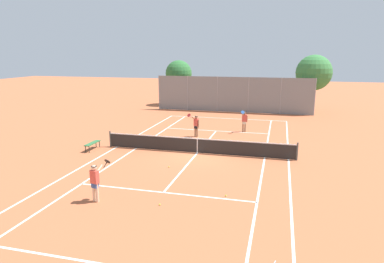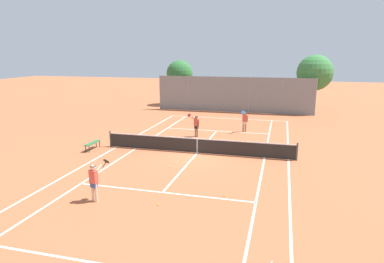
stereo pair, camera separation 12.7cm
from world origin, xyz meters
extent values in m
plane|color=#B25B38|center=(0.00, 0.00, 0.00)|extent=(120.00, 120.00, 0.00)
cube|color=silver|center=(0.00, 11.90, 0.00)|extent=(11.00, 0.10, 0.01)
cube|color=silver|center=(-5.50, 0.00, 0.00)|extent=(0.10, 23.80, 0.01)
cube|color=silver|center=(5.50, 0.00, 0.00)|extent=(0.10, 23.80, 0.01)
cube|color=silver|center=(-4.13, 0.00, 0.00)|extent=(0.10, 23.80, 0.01)
cube|color=silver|center=(4.13, 0.00, 0.00)|extent=(0.10, 23.80, 0.01)
cube|color=silver|center=(0.00, -6.40, 0.00)|extent=(8.26, 0.10, 0.01)
cube|color=silver|center=(0.00, 6.40, 0.00)|extent=(8.26, 0.10, 0.01)
cube|color=silver|center=(0.00, 0.00, 0.00)|extent=(0.10, 12.80, 0.01)
cylinder|color=#474C47|center=(-5.95, 0.00, 0.53)|extent=(0.10, 0.10, 1.07)
cylinder|color=#474C47|center=(5.95, 0.00, 0.53)|extent=(0.10, 0.10, 1.07)
cube|color=black|center=(0.00, 0.00, 0.46)|extent=(11.90, 0.02, 0.89)
cube|color=white|center=(0.00, 0.00, 0.92)|extent=(11.90, 0.03, 0.06)
cube|color=white|center=(0.00, 0.00, 0.44)|extent=(0.05, 0.03, 0.89)
cylinder|color=beige|center=(-2.52, -7.98, 0.41)|extent=(0.13, 0.13, 0.82)
cylinder|color=beige|center=(-2.35, -8.03, 0.41)|extent=(0.13, 0.13, 0.82)
cube|color=#334C8C|center=(-2.44, -8.00, 0.74)|extent=(0.32, 0.25, 0.24)
cube|color=#D84C3F|center=(-2.44, -8.00, 1.10)|extent=(0.38, 0.28, 0.56)
sphere|color=beige|center=(-2.44, -8.00, 1.49)|extent=(0.22, 0.22, 0.22)
cylinder|color=black|center=(-2.44, -8.00, 1.56)|extent=(0.23, 0.23, 0.02)
cylinder|color=beige|center=(-2.65, -7.95, 1.04)|extent=(0.08, 0.08, 0.52)
cylinder|color=beige|center=(-2.27, -7.90, 1.39)|extent=(0.20, 0.46, 0.35)
cylinder|color=black|center=(-2.08, -7.69, 1.55)|extent=(0.10, 0.25, 0.22)
cylinder|color=black|center=(-2.05, -7.57, 1.66)|extent=(0.32, 0.26, 0.23)
cylinder|color=#936B4C|center=(-1.01, 4.08, 0.41)|extent=(0.13, 0.13, 0.82)
cylinder|color=#936B4C|center=(-1.17, 4.16, 0.41)|extent=(0.13, 0.13, 0.82)
cube|color=black|center=(-1.09, 4.12, 0.74)|extent=(0.33, 0.29, 0.24)
cube|color=#D84C3F|center=(-1.09, 4.12, 1.10)|extent=(0.39, 0.33, 0.56)
sphere|color=#936B4C|center=(-1.09, 4.12, 1.49)|extent=(0.22, 0.22, 0.22)
cylinder|color=black|center=(-1.09, 4.12, 1.56)|extent=(0.23, 0.23, 0.02)
cylinder|color=#936B4C|center=(-0.89, 4.03, 1.04)|extent=(0.08, 0.08, 0.52)
cylinder|color=#936B4C|center=(-1.27, 4.06, 1.39)|extent=(0.27, 0.44, 0.35)
cylinder|color=maroon|center=(-1.50, 3.88, 1.55)|extent=(0.14, 0.24, 0.22)
cylinder|color=maroon|center=(-1.55, 3.77, 1.66)|extent=(0.34, 0.30, 0.23)
cylinder|color=#936B4C|center=(2.27, 6.70, 0.41)|extent=(0.13, 0.13, 0.82)
cylinder|color=#936B4C|center=(2.10, 6.64, 0.41)|extent=(0.13, 0.13, 0.82)
cube|color=beige|center=(2.18, 6.67, 0.74)|extent=(0.32, 0.26, 0.24)
cube|color=#D84C3F|center=(2.18, 6.67, 1.10)|extent=(0.39, 0.30, 0.56)
sphere|color=#936B4C|center=(2.18, 6.67, 1.49)|extent=(0.22, 0.22, 0.22)
cylinder|color=black|center=(2.18, 6.67, 1.56)|extent=(0.23, 0.23, 0.02)
cylinder|color=#936B4C|center=(2.39, 6.74, 1.04)|extent=(0.08, 0.08, 0.52)
cylinder|color=#936B4C|center=(2.10, 6.49, 1.39)|extent=(0.22, 0.46, 0.35)
cylinder|color=#1E4C99|center=(2.06, 6.21, 1.55)|extent=(0.11, 0.25, 0.22)
cylinder|color=#1E4C99|center=(2.10, 6.09, 1.66)|extent=(0.33, 0.27, 0.23)
sphere|color=#D1DB33|center=(-2.49, 1.53, 0.03)|extent=(0.07, 0.07, 0.07)
sphere|color=#D1DB33|center=(0.29, -7.69, 0.03)|extent=(0.07, 0.07, 0.07)
sphere|color=#D1DB33|center=(2.76, -6.11, 0.03)|extent=(0.07, 0.07, 0.07)
sphere|color=#D1DB33|center=(-0.85, -3.07, 0.03)|extent=(0.07, 0.07, 0.07)
sphere|color=#D1DB33|center=(-4.34, 7.33, 0.03)|extent=(0.07, 0.07, 0.07)
cube|color=#2D6638|center=(-6.71, -0.97, 0.44)|extent=(0.36, 1.50, 0.05)
cylinder|color=#262626|center=(-6.59, -0.33, 0.21)|extent=(0.05, 0.05, 0.41)
cylinder|color=#262626|center=(-6.59, -1.60, 0.21)|extent=(0.05, 0.05, 0.41)
cylinder|color=#262626|center=(-6.84, -0.33, 0.21)|extent=(0.05, 0.05, 0.41)
cylinder|color=#262626|center=(-6.84, -1.60, 0.21)|extent=(0.05, 0.05, 0.41)
cylinder|color=gray|center=(-8.13, 15.59, 1.85)|extent=(0.08, 0.08, 3.70)
cylinder|color=gray|center=(-4.88, 15.59, 1.85)|extent=(0.08, 0.08, 3.70)
cylinder|color=gray|center=(-1.63, 15.59, 1.85)|extent=(0.08, 0.08, 3.70)
cylinder|color=gray|center=(1.63, 15.59, 1.85)|extent=(0.08, 0.08, 3.70)
cylinder|color=gray|center=(4.88, 15.59, 1.85)|extent=(0.08, 0.08, 3.70)
cylinder|color=gray|center=(8.13, 15.59, 1.85)|extent=(0.08, 0.08, 3.70)
cube|color=slate|center=(0.00, 15.59, 1.85)|extent=(16.26, 0.02, 3.66)
cylinder|color=brown|center=(-7.00, 19.37, 1.31)|extent=(0.32, 0.32, 2.62)
sphere|color=#2D6B33|center=(-7.00, 19.37, 3.71)|extent=(3.11, 3.11, 3.11)
sphere|color=#2D6B33|center=(-6.53, 19.28, 3.32)|extent=(2.00, 2.00, 2.00)
cylinder|color=brown|center=(8.04, 17.78, 1.41)|extent=(0.26, 0.26, 2.82)
sphere|color=#387A3D|center=(8.04, 17.78, 4.10)|extent=(3.66, 3.66, 3.66)
sphere|color=#387A3D|center=(7.94, 18.08, 3.65)|extent=(2.51, 2.51, 2.51)
camera|label=1|loc=(4.83, -19.92, 6.10)|focal=32.00mm
camera|label=2|loc=(4.95, -19.88, 6.10)|focal=32.00mm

